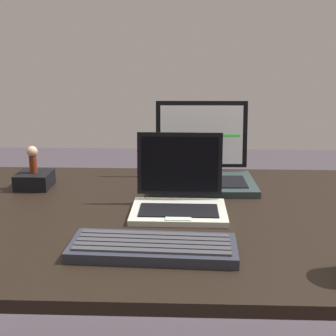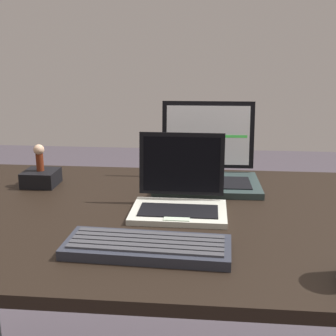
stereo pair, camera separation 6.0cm
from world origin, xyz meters
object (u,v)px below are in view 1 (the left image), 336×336
(external_keyboard, at_px, (153,247))
(figurine, at_px, (33,157))
(laptop_rear, at_px, (202,168))
(figurine_stand, at_px, (35,180))
(laptop_front, at_px, (179,196))

(external_keyboard, bearing_deg, figurine, 132.62)
(laptop_rear, height_order, figurine_stand, laptop_rear)
(laptop_front, relative_size, figurine_stand, 2.42)
(laptop_front, xyz_separation_m, figurine, (-0.44, 0.18, 0.06))
(laptop_rear, xyz_separation_m, figurine_stand, (-0.51, -0.06, -0.03))
(laptop_rear, height_order, figurine, laptop_rear)
(figurine_stand, distance_m, figurine, 0.07)
(laptop_front, height_order, figurine, laptop_front)
(laptop_rear, xyz_separation_m, external_keyboard, (-0.12, -0.49, -0.04))
(laptop_front, height_order, external_keyboard, laptop_front)
(laptop_front, distance_m, laptop_rear, 0.25)
(laptop_rear, xyz_separation_m, figurine, (-0.51, -0.06, 0.05))
(figurine_stand, bearing_deg, external_keyboard, -47.38)
(external_keyboard, relative_size, figurine_stand, 3.50)
(laptop_front, height_order, laptop_rear, laptop_rear)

